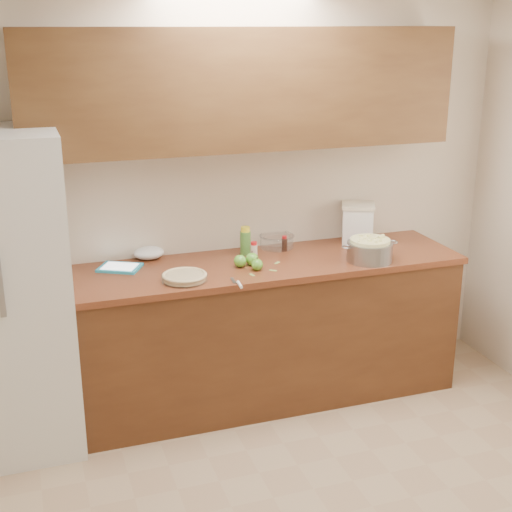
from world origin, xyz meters
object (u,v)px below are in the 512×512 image
object	(u,v)px
pie	(185,277)
flour_canister	(357,223)
tablet	(120,268)
colander	(370,250)

from	to	relation	value
pie	flour_canister	distance (m)	1.33
pie	flour_canister	size ratio (longest dim) A/B	0.94
tablet	pie	bearing A→B (deg)	-16.48
pie	flour_canister	world-z (taller)	flour_canister
colander	pie	bearing A→B (deg)	179.09
pie	colander	distance (m)	1.17
pie	flour_canister	xyz separation A→B (m)	(1.27, 0.37, 0.11)
pie	tablet	xyz separation A→B (m)	(-0.32, 0.32, -0.01)
colander	flour_canister	size ratio (longest dim) A/B	1.34
pie	colander	bearing A→B (deg)	-0.91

